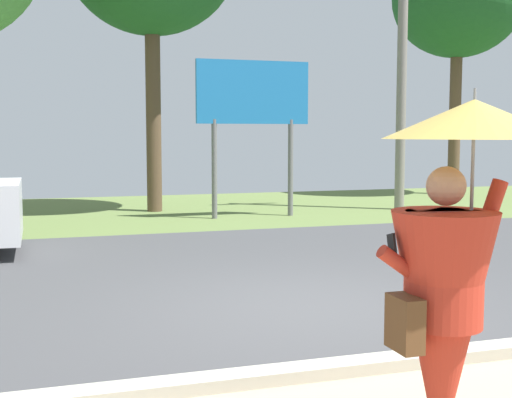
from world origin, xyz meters
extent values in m
cube|color=#424244|center=(0.00, 2.00, -0.05)|extent=(40.00, 8.00, 0.10)
cube|color=olive|center=(0.00, 10.00, -0.05)|extent=(40.00, 8.00, 0.10)
cube|color=#B2AD9E|center=(0.00, -2.00, 0.05)|extent=(40.00, 0.24, 0.10)
cone|color=#B22D1E|center=(-0.66, -3.49, 0.73)|extent=(0.60, 0.60, 1.45)
cylinder|color=#B22D1E|center=(-0.66, -3.49, 1.12)|extent=(0.44, 0.44, 0.65)
sphere|color=tan|center=(-0.66, -3.49, 1.59)|extent=(0.22, 0.22, 0.22)
cylinder|color=#B22D1E|center=(-0.38, -3.49, 1.40)|extent=(0.24, 0.09, 0.45)
cylinder|color=#B22D1E|center=(-0.92, -3.47, 1.16)|extent=(0.29, 0.08, 0.24)
cylinder|color=gray|center=(-0.50, -3.49, 1.62)|extent=(0.02, 0.02, 0.75)
cone|color=gold|center=(-0.50, -3.49, 1.96)|extent=(1.02, 1.02, 0.22)
cylinder|color=gray|center=(-0.50, -3.49, 2.08)|extent=(0.02, 0.02, 0.10)
cube|color=black|center=(-0.96, -3.44, 1.25)|extent=(0.02, 0.11, 0.16)
cube|color=brown|center=(-0.93, -3.54, 0.85)|extent=(0.12, 0.24, 0.30)
cylinder|color=gray|center=(5.76, 8.32, 3.92)|extent=(0.24, 0.24, 7.84)
cylinder|color=slate|center=(0.91, 7.92, 1.10)|extent=(0.12, 0.12, 2.20)
cylinder|color=slate|center=(2.71, 7.92, 1.10)|extent=(0.12, 0.12, 2.20)
cube|color=#1E72B2|center=(1.81, 7.92, 2.80)|extent=(2.60, 0.10, 1.40)
cylinder|color=brown|center=(-0.12, 9.76, 2.38)|extent=(0.36, 0.36, 4.76)
cylinder|color=brown|center=(9.56, 11.69, 2.37)|extent=(0.36, 0.36, 4.75)
camera|label=1|loc=(-2.82, -6.77, 1.88)|focal=48.05mm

